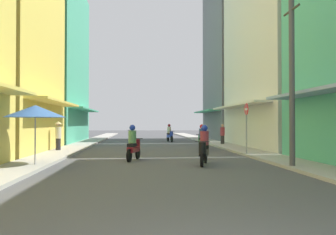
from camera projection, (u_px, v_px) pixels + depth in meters
The scene contains 16 objects.
ground_plane at pixel (153, 146), 24.24m from camera, with size 109.34×109.34×0.00m, color #4C4C4F.
sidewalk_left at pixel (79, 146), 23.81m from camera, with size 1.73×57.70×0.12m, color #ADA89E.
sidewalk_right at pixel (224, 145), 24.67m from camera, with size 1.73×57.70×0.12m, color #ADA89E.
building_left_far at pixel (44, 63), 28.89m from camera, with size 7.05×10.48×13.61m.
building_right_mid at pixel (288, 49), 22.91m from camera, with size 7.05×10.93×13.28m.
building_right_far at pixel (241, 62), 33.45m from camera, with size 7.05×8.75×15.27m.
motorbike_silver at pixel (131, 135), 33.88m from camera, with size 0.66×1.78×0.96m.
motorbike_green at pixel (202, 139), 20.69m from camera, with size 0.55×1.81×1.58m.
motorbike_blue at pixel (170, 134), 30.15m from camera, with size 0.61×1.79×1.58m.
motorbike_maroon at pixel (133, 145), 14.95m from camera, with size 0.71×1.76×1.58m.
motorbike_black at pixel (204, 147), 13.37m from camera, with size 0.73×1.75×1.58m.
pedestrian_midway at pixel (58, 135), 19.36m from camera, with size 0.44×0.44×1.75m.
pedestrian_crossing at pixel (222, 135), 25.09m from camera, with size 0.34×0.34×1.60m.
vendor_umbrella at pixel (35, 111), 12.59m from camera, with size 2.22×2.22×2.31m.
utility_pole at pixel (292, 79), 12.25m from camera, with size 0.20×1.20×6.33m.
street_sign_no_entry at pixel (246, 122), 17.13m from camera, with size 0.07×0.60×2.65m.
Camera 1 is at (-0.92, -3.43, 1.64)m, focal length 36.44 mm.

